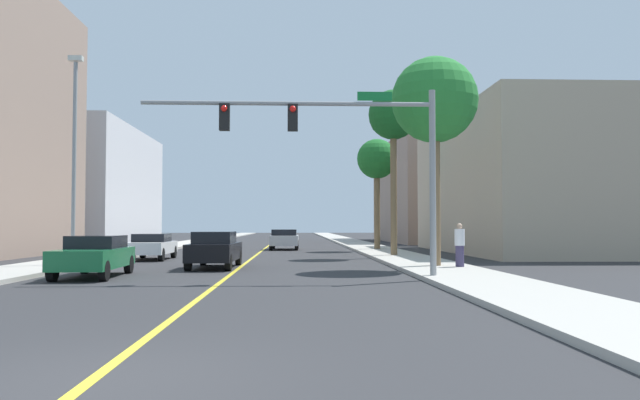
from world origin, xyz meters
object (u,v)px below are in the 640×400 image
Objects in this scene: street_lamp at (74,149)px; pedestrian at (460,245)px; palm_near at (435,102)px; palm_mid at (393,118)px; palm_far at (377,161)px; car_black at (215,249)px; car_green at (95,255)px; traffic_signal_mast at (342,139)px; car_silver at (284,239)px; car_white at (152,246)px.

street_lamp reaches higher than pedestrian.
street_lamp reaches higher than palm_near.
street_lamp is at bearing -152.23° from palm_mid.
pedestrian is at bearing -83.96° from palm_mid.
car_black is at bearing -118.06° from palm_far.
car_green is (-11.89, -11.85, -6.73)m from palm_mid.
car_green is 13.11m from pedestrian.
palm_near reaches higher than car_black.
street_lamp is at bearing 150.08° from traffic_signal_mast.
traffic_signal_mast is at bearing -130.37° from palm_near.
palm_mid is (-0.26, 8.70, 0.88)m from palm_near.
car_silver is 23.98m from car_green.
pedestrian is at bearing -171.51° from car_green.
street_lamp is at bearing -148.49° from pedestrian.
car_black is 9.63m from pedestrian.
pedestrian is (6.99, -20.86, 0.20)m from car_silver.
car_white is at bearing -89.23° from car_green.
traffic_signal_mast is at bearing -84.04° from car_silver.
pedestrian is at bearing -7.57° from street_lamp.
car_silver is (-6.25, 2.71, -5.28)m from palm_far.
palm_far is 24.45m from car_green.
pedestrian reaches higher than car_black.
palm_near is 5.00× the size of pedestrian.
palm_mid is at bearing -174.16° from car_white.
traffic_signal_mast is 9.07m from car_green.
car_black is (3.94, -6.27, 0.07)m from car_white.
pedestrian is (15.15, -2.01, -3.83)m from street_lamp.
car_green is (-5.90, -23.25, -0.03)m from car_silver.
palm_mid is 5.36× the size of pedestrian.
pedestrian is at bearing -9.94° from car_black.
car_black is (-8.71, -16.33, -5.29)m from palm_far.
car_white is 7.41m from car_black.
car_black is (5.70, -0.19, -4.04)m from street_lamp.
car_green is at bearing -103.41° from car_silver.
traffic_signal_mast is 6.57m from palm_near.
street_lamp is 1.03× the size of palm_near.
palm_mid is (3.76, 13.43, 3.03)m from traffic_signal_mast.
palm_mid is 11.52m from pedestrian.
car_white is 15.65m from pedestrian.
palm_far reaches higher than car_green.
pedestrian reaches higher than car_silver.
car_green is (2.26, -4.40, -4.07)m from street_lamp.
car_silver is 19.20m from car_black.
palm_near is (4.02, 4.73, 2.15)m from traffic_signal_mast.
palm_near is 21.84m from car_silver.
palm_near reaches higher than pedestrian.
traffic_signal_mast is 2.02× the size of car_black.
traffic_signal_mast is 1.09× the size of street_lamp.
palm_mid is 1.93× the size of car_black.
palm_near is 1.86× the size of car_green.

